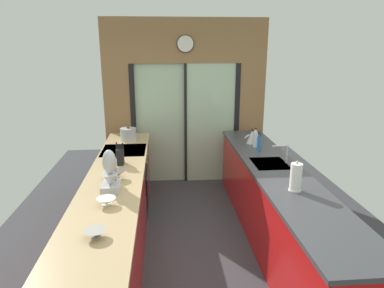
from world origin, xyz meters
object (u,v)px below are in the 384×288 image
at_px(mixing_bowl_mid, 106,201).
at_px(soap_bottle_far, 255,139).
at_px(mixing_bowl_near, 95,233).
at_px(mixing_bowl_far, 115,175).
at_px(paper_towel_roll, 296,177).
at_px(kettle, 252,137).
at_px(stand_mixer, 110,175).
at_px(soap_bottle_near, 259,143).
at_px(knife_block, 120,156).
at_px(oven_range, 126,182).
at_px(stock_pot, 128,134).

xyz_separation_m(mixing_bowl_mid, soap_bottle_far, (1.78, 1.69, 0.08)).
relative_size(mixing_bowl_near, soap_bottle_far, 0.64).
bearing_deg(mixing_bowl_far, paper_towel_roll, -14.60).
relative_size(mixing_bowl_mid, kettle, 0.71).
relative_size(stand_mixer, paper_towel_roll, 1.37).
xyz_separation_m(soap_bottle_near, paper_towel_roll, (0.00, -1.32, 0.03)).
relative_size(knife_block, kettle, 1.11).
bearing_deg(paper_towel_roll, soap_bottle_near, 90.00).
relative_size(oven_range, paper_towel_roll, 3.00).
xyz_separation_m(knife_block, stand_mixer, (0.00, -0.79, 0.06)).
bearing_deg(soap_bottle_far, paper_towel_roll, -90.00).
distance_m(knife_block, kettle, 1.94).
bearing_deg(mixing_bowl_near, soap_bottle_near, 48.73).
xyz_separation_m(mixing_bowl_far, kettle, (1.78, 1.24, 0.05)).
height_order(stand_mixer, stock_pot, stand_mixer).
relative_size(soap_bottle_near, paper_towel_roll, 0.80).
bearing_deg(stock_pot, stand_mixer, -90.00).
bearing_deg(mixing_bowl_mid, kettle, 46.41).
relative_size(stand_mixer, soap_bottle_far, 1.58).
bearing_deg(kettle, soap_bottle_near, -90.37).
xyz_separation_m(mixing_bowl_far, soap_bottle_near, (1.78, 0.86, 0.06)).
xyz_separation_m(stand_mixer, soap_bottle_near, (1.78, 1.17, -0.06)).
xyz_separation_m(kettle, paper_towel_roll, (-0.00, -1.70, 0.04)).
height_order(oven_range, mixing_bowl_mid, mixing_bowl_mid).
bearing_deg(mixing_bowl_mid, knife_block, 90.00).
height_order(mixing_bowl_mid, mixing_bowl_far, mixing_bowl_far).
height_order(stand_mixer, paper_towel_roll, stand_mixer).
bearing_deg(stock_pot, kettle, -10.10).
xyz_separation_m(mixing_bowl_near, stand_mixer, (0.00, 0.86, 0.13)).
bearing_deg(paper_towel_roll, mixing_bowl_mid, -174.55).
height_order(soap_bottle_near, soap_bottle_far, soap_bottle_far).
xyz_separation_m(stock_pot, soap_bottle_near, (1.78, -0.70, 0.01)).
bearing_deg(paper_towel_roll, stock_pot, 131.39).
bearing_deg(soap_bottle_near, mixing_bowl_near, -131.27).
bearing_deg(soap_bottle_far, stand_mixer, -142.42).
distance_m(stock_pot, soap_bottle_near, 1.91).
relative_size(mixing_bowl_far, knife_block, 0.76).
height_order(stock_pot, soap_bottle_far, soap_bottle_far).
height_order(mixing_bowl_near, kettle, kettle).
xyz_separation_m(oven_range, stock_pot, (0.02, 0.50, 0.56)).
bearing_deg(oven_range, mixing_bowl_mid, -89.37).
bearing_deg(mixing_bowl_mid, oven_range, 90.63).
bearing_deg(mixing_bowl_near, paper_towel_roll, 21.64).
relative_size(oven_range, soap_bottle_far, 3.47).
bearing_deg(mixing_bowl_near, stand_mixer, 90.00).
bearing_deg(oven_range, soap_bottle_near, -6.21).
distance_m(oven_range, mixing_bowl_far, 1.17).
bearing_deg(mixing_bowl_mid, mixing_bowl_near, -90.00).
distance_m(stand_mixer, kettle, 2.36).
bearing_deg(knife_block, soap_bottle_near, 11.99).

